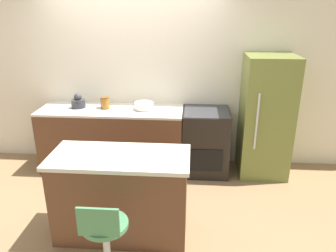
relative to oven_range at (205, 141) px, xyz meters
The scene contains 10 objects.
ground_plane 1.18m from the oven_range, 161.69° to the right, with size 14.00×14.00×0.00m, color #8E704C.
wall_back 1.38m from the oven_range, 161.05° to the left, with size 8.00×0.06×2.60m.
back_counter 1.33m from the oven_range, behind, with size 2.01×0.65×0.91m.
kitchen_island 1.70m from the oven_range, 121.78° to the right, with size 1.38×0.64×0.90m.
oven_range is the anchor object (origin of this frame).
refrigerator 0.89m from the oven_range, ahead, with size 0.65×0.64×1.67m.
stool_chair 2.31m from the oven_range, 112.75° to the right, with size 0.39×0.39×0.85m.
kettle 1.88m from the oven_range, behind, with size 0.20×0.20×0.20m.
mixing_bowl 1.00m from the oven_range, behind, with size 0.26×0.26×0.09m.
canister_jar 1.51m from the oven_range, behind, with size 0.13×0.13×0.16m.
Camera 1 is at (0.83, -3.94, 2.29)m, focal length 35.00 mm.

